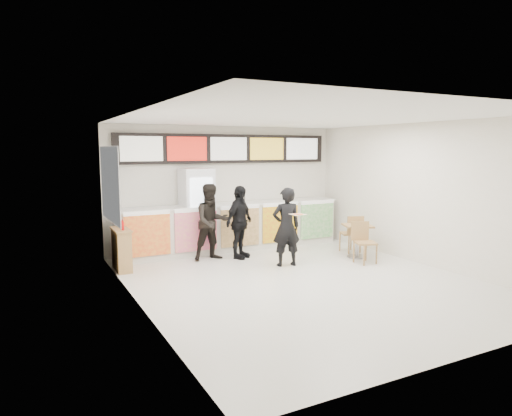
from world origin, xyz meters
TOP-DOWN VIEW (x-y plane):
  - floor at (0.00, 0.00)m, footprint 7.00×7.00m
  - ceiling at (0.00, 0.00)m, footprint 7.00×7.00m
  - wall_back at (0.00, 3.50)m, footprint 6.00×0.00m
  - wall_left at (-3.00, 0.00)m, footprint 0.00×7.00m
  - wall_right at (3.00, 0.00)m, footprint 0.00×7.00m
  - service_counter at (0.00, 3.09)m, footprint 5.56×0.77m
  - menu_board at (0.00, 3.41)m, footprint 5.50×0.14m
  - drinks_fridge at (-0.93, 3.11)m, footprint 0.70×0.67m
  - mirror_panel at (-2.99, 2.45)m, footprint 0.01×2.00m
  - customer_main at (0.32, 1.16)m, footprint 0.67×0.50m
  - customer_left at (-0.86, 2.37)m, footprint 0.84×0.66m
  - customer_mid at (-0.26, 2.22)m, footprint 1.02×0.86m
  - pizza_slice at (0.32, 0.71)m, footprint 0.36×0.36m
  - cafe_table at (2.15, 1.07)m, footprint 0.95×1.56m
  - condiment_ledge at (-2.82, 2.38)m, footprint 0.31×0.77m

SIDE VIEW (x-z plane):
  - floor at x=0.00m, z-range 0.00..0.00m
  - condiment_ledge at x=-2.82m, z-range -0.07..0.95m
  - cafe_table at x=2.15m, z-range 0.07..0.96m
  - service_counter at x=0.00m, z-range 0.00..1.14m
  - customer_mid at x=-0.26m, z-range 0.00..1.64m
  - customer_main at x=0.32m, z-range 0.00..1.66m
  - customer_left at x=-0.86m, z-range 0.00..1.69m
  - drinks_fridge at x=-0.93m, z-range 0.00..2.00m
  - pizza_slice at x=0.32m, z-range 1.15..1.17m
  - wall_back at x=0.00m, z-range -1.50..4.50m
  - wall_left at x=-3.00m, z-range -2.00..5.00m
  - wall_right at x=3.00m, z-range -2.00..5.00m
  - mirror_panel at x=-2.99m, z-range 1.00..2.50m
  - menu_board at x=0.00m, z-range 2.10..2.80m
  - ceiling at x=0.00m, z-range 3.00..3.00m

